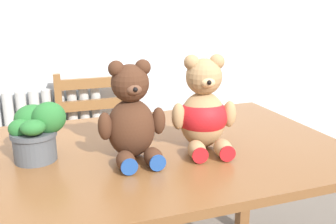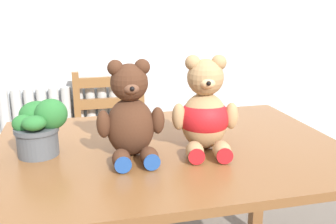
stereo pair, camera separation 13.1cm
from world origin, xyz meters
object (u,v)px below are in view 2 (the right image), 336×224
teddy_bear_right (205,113)px  potted_plant (39,126)px  wooden_chair_behind (114,148)px  teddy_bear_left (131,116)px

teddy_bear_right → potted_plant: bearing=1.9°
wooden_chair_behind → teddy_bear_left: bearing=89.1°
wooden_chair_behind → potted_plant: potted_plant is taller
teddy_bear_right → teddy_bear_left: bearing=11.3°
teddy_bear_right → potted_plant: (-0.57, 0.09, -0.03)m
teddy_bear_left → potted_plant: size_ratio=1.67×
teddy_bear_left → potted_plant: 0.32m
wooden_chair_behind → teddy_bear_left: size_ratio=2.60×
teddy_bear_left → potted_plant: bearing=-15.6°
teddy_bear_left → teddy_bear_right: bearing=-178.6°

